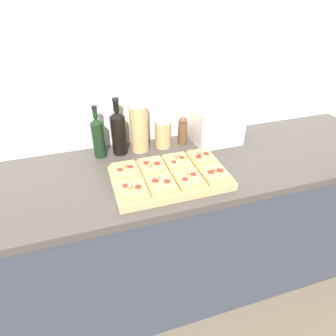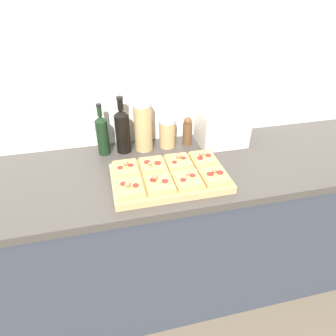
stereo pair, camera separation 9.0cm
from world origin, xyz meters
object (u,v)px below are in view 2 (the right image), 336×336
at_px(cutting_board, 169,178).
at_px(olive_oil_bottle, 102,134).
at_px(pepper_mill, 187,131).
at_px(toaster_oven, 222,127).
at_px(wine_bottle, 123,130).
at_px(grain_jar_short, 167,133).
at_px(grain_jar_tall, 143,126).

height_order(cutting_board, olive_oil_bottle, olive_oil_bottle).
height_order(pepper_mill, toaster_oven, toaster_oven).
bearing_deg(wine_bottle, cutting_board, -62.64).
bearing_deg(wine_bottle, pepper_mill, 0.00).
relative_size(olive_oil_bottle, pepper_mill, 1.72).
bearing_deg(cutting_board, grain_jar_short, 78.34).
xyz_separation_m(grain_jar_short, toaster_oven, (0.31, -0.03, 0.02)).
distance_m(cutting_board, toaster_oven, 0.50).
bearing_deg(pepper_mill, olive_oil_bottle, 180.00).
distance_m(grain_jar_short, pepper_mill, 0.12).
xyz_separation_m(olive_oil_bottle, grain_jar_short, (0.35, 0.00, -0.03)).
relative_size(wine_bottle, pepper_mill, 1.90).
distance_m(grain_jar_tall, toaster_oven, 0.45).
height_order(grain_jar_tall, pepper_mill, grain_jar_tall).
bearing_deg(grain_jar_short, pepper_mill, 0.00).
relative_size(grain_jar_short, toaster_oven, 0.58).
height_order(cutting_board, toaster_oven, toaster_oven).
xyz_separation_m(grain_jar_short, pepper_mill, (0.12, 0.00, -0.00)).
relative_size(wine_bottle, grain_jar_short, 1.90).
xyz_separation_m(olive_oil_bottle, grain_jar_tall, (0.22, 0.00, 0.02)).
bearing_deg(grain_jar_tall, toaster_oven, -3.82).
relative_size(cutting_board, toaster_oven, 1.88).
relative_size(cutting_board, grain_jar_tall, 1.97).
xyz_separation_m(cutting_board, grain_jar_short, (0.07, 0.34, 0.07)).
bearing_deg(wine_bottle, olive_oil_bottle, 180.00).
bearing_deg(toaster_oven, cutting_board, -140.80).
relative_size(grain_jar_tall, toaster_oven, 0.96).
bearing_deg(grain_jar_short, wine_bottle, -180.00).
bearing_deg(pepper_mill, toaster_oven, -8.72).
relative_size(wine_bottle, toaster_oven, 1.09).
bearing_deg(grain_jar_short, olive_oil_bottle, 180.00).
xyz_separation_m(olive_oil_bottle, toaster_oven, (0.67, -0.03, -0.02)).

